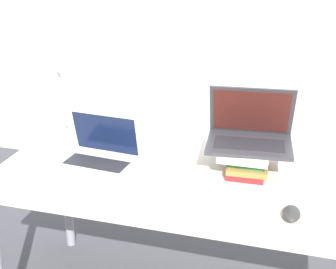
{
  "coord_description": "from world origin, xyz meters",
  "views": [
    {
      "loc": [
        0.36,
        -1.35,
        1.66
      ],
      "look_at": [
        -0.13,
        0.39,
        0.91
      ],
      "focal_mm": 50.0,
      "sensor_mm": 36.0,
      "label": 1
    }
  ],
  "objects_px": {
    "laptop_left": "(100,153)",
    "mouse": "(291,213)",
    "desk_lamp": "(67,66)",
    "laptop_on_books": "(250,133)",
    "book_stack": "(247,158)",
    "wireless_keyboard": "(233,213)"
  },
  "relations": [
    {
      "from": "laptop_left",
      "to": "mouse",
      "type": "distance_m",
      "value": 0.88
    },
    {
      "from": "book_stack",
      "to": "desk_lamp",
      "type": "bearing_deg",
      "value": 173.05
    },
    {
      "from": "book_stack",
      "to": "mouse",
      "type": "relative_size",
      "value": 2.32
    },
    {
      "from": "book_stack",
      "to": "laptop_on_books",
      "type": "relative_size",
      "value": 0.67
    },
    {
      "from": "laptop_on_books",
      "to": "book_stack",
      "type": "bearing_deg",
      "value": -95.07
    },
    {
      "from": "book_stack",
      "to": "laptop_on_books",
      "type": "distance_m",
      "value": 0.11
    },
    {
      "from": "mouse",
      "to": "laptop_on_books",
      "type": "bearing_deg",
      "value": 119.46
    },
    {
      "from": "laptop_on_books",
      "to": "mouse",
      "type": "distance_m",
      "value": 0.44
    },
    {
      "from": "laptop_on_books",
      "to": "wireless_keyboard",
      "type": "bearing_deg",
      "value": -90.71
    },
    {
      "from": "laptop_left",
      "to": "laptop_on_books",
      "type": "distance_m",
      "value": 0.67
    },
    {
      "from": "book_stack",
      "to": "desk_lamp",
      "type": "height_order",
      "value": "desk_lamp"
    },
    {
      "from": "desk_lamp",
      "to": "laptop_left",
      "type": "bearing_deg",
      "value": -40.33
    },
    {
      "from": "mouse",
      "to": "laptop_left",
      "type": "bearing_deg",
      "value": 164.7
    },
    {
      "from": "wireless_keyboard",
      "to": "mouse",
      "type": "relative_size",
      "value": 2.59
    },
    {
      "from": "laptop_left",
      "to": "desk_lamp",
      "type": "distance_m",
      "value": 0.46
    },
    {
      "from": "wireless_keyboard",
      "to": "mouse",
      "type": "height_order",
      "value": "mouse"
    },
    {
      "from": "laptop_left",
      "to": "wireless_keyboard",
      "type": "bearing_deg",
      "value": -23.21
    },
    {
      "from": "laptop_left",
      "to": "desk_lamp",
      "type": "xyz_separation_m",
      "value": [
        -0.24,
        0.2,
        0.34
      ]
    },
    {
      "from": "laptop_on_books",
      "to": "wireless_keyboard",
      "type": "xyz_separation_m",
      "value": [
        -0.0,
        -0.4,
        -0.16
      ]
    },
    {
      "from": "laptop_left",
      "to": "mouse",
      "type": "height_order",
      "value": "laptop_left"
    },
    {
      "from": "book_stack",
      "to": "mouse",
      "type": "xyz_separation_m",
      "value": [
        0.2,
        -0.33,
        -0.05
      ]
    },
    {
      "from": "laptop_left",
      "to": "laptop_on_books",
      "type": "xyz_separation_m",
      "value": [
        0.65,
        0.12,
        0.12
      ]
    }
  ]
}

